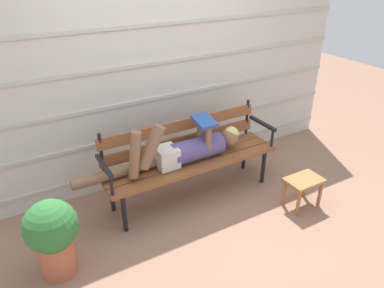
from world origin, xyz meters
The scene contains 6 objects.
ground_plane centered at (0.00, 0.00, 0.00)m, with size 12.00×12.00×0.00m, color #936B56.
house_siding centered at (0.00, 0.72, 1.11)m, with size 4.57×0.08×2.22m.
park_bench centered at (0.00, 0.19, 0.48)m, with size 1.82×0.46×0.84m.
reclining_person centered at (-0.09, 0.12, 0.58)m, with size 1.72×0.26×0.51m.
footstool centered at (0.87, -0.57, 0.24)m, with size 0.36×0.25×0.31m.
potted_plant centered at (-1.42, -0.24, 0.38)m, with size 0.41×0.41×0.67m.
Camera 1 is at (-1.54, -2.56, 2.26)m, focal length 33.60 mm.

